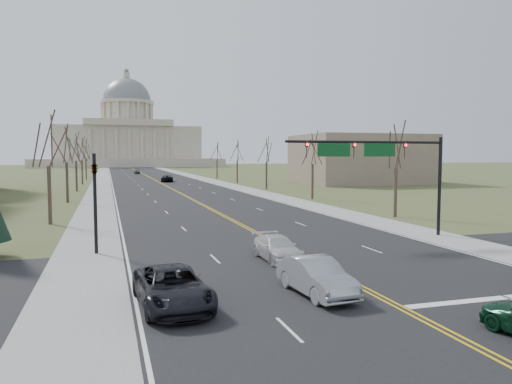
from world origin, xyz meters
TOP-DOWN VIEW (x-y plane):
  - ground at (0.00, 0.00)m, footprint 600.00×600.00m
  - road at (0.00, 110.00)m, footprint 20.00×380.00m
  - cross_road at (0.00, 6.00)m, footprint 120.00×14.00m
  - sidewalk_left at (-12.00, 110.00)m, footprint 4.00×380.00m
  - sidewalk_right at (12.00, 110.00)m, footprint 4.00×380.00m
  - center_line at (0.00, 110.00)m, footprint 0.42×380.00m
  - edge_line_left at (-9.80, 110.00)m, footprint 0.15×380.00m
  - edge_line_right at (9.80, 110.00)m, footprint 0.15×380.00m
  - stop_bar at (5.00, -1.00)m, footprint 9.50×0.50m
  - capitol at (0.00, 249.91)m, footprint 90.00×60.00m
  - signal_mast at (7.45, 13.50)m, footprint 12.12×0.44m
  - signal_left at (-11.50, 13.50)m, footprint 0.32×0.36m
  - tree_r_0 at (15.50, 24.00)m, footprint 3.74×3.74m
  - tree_l_0 at (-15.50, 28.00)m, footprint 3.96×3.96m
  - tree_r_1 at (15.50, 44.00)m, footprint 3.74×3.74m
  - tree_l_1 at (-15.50, 48.00)m, footprint 3.96×3.96m
  - tree_r_2 at (15.50, 64.00)m, footprint 3.74×3.74m
  - tree_l_2 at (-15.50, 68.00)m, footprint 3.96×3.96m
  - tree_r_3 at (15.50, 84.00)m, footprint 3.74×3.74m
  - tree_l_3 at (-15.50, 88.00)m, footprint 3.96×3.96m
  - tree_r_4 at (15.50, 104.00)m, footprint 3.74×3.74m
  - tree_l_4 at (-15.50, 108.00)m, footprint 3.96×3.96m
  - bldg_right_mass at (40.00, 76.00)m, footprint 25.00×20.00m
  - car_sb_inner_lead at (-2.41, 1.65)m, footprint 2.06×4.84m
  - car_sb_outer_lead at (-8.45, 1.69)m, footprint 2.91×5.66m
  - car_sb_inner_second at (-1.68, 8.75)m, footprint 1.98×4.66m
  - car_far_nb at (1.84, 92.45)m, footprint 3.25×5.88m
  - car_far_sb at (-1.87, 139.88)m, footprint 1.82×4.29m

SIDE VIEW (x-z plane):
  - ground at x=0.00m, z-range 0.00..0.00m
  - road at x=0.00m, z-range 0.00..0.01m
  - cross_road at x=0.00m, z-range 0.00..0.01m
  - sidewalk_left at x=-12.00m, z-range 0.00..0.03m
  - sidewalk_right at x=12.00m, z-range 0.00..0.03m
  - center_line at x=0.00m, z-range 0.01..0.02m
  - edge_line_left at x=-9.80m, z-range 0.01..0.02m
  - edge_line_right at x=9.80m, z-range 0.01..0.02m
  - stop_bar at x=5.00m, z-range 0.01..0.02m
  - car_sb_inner_second at x=-1.68m, z-range 0.01..1.35m
  - car_far_sb at x=-1.87m, z-range 0.01..1.46m
  - car_sb_outer_lead at x=-8.45m, z-range 0.01..1.54m
  - car_sb_inner_lead at x=-2.41m, z-range 0.01..1.56m
  - car_far_nb at x=1.84m, z-range 0.01..1.57m
  - signal_left at x=-11.50m, z-range 0.71..6.71m
  - bldg_right_mass at x=40.00m, z-range 0.00..10.00m
  - signal_mast at x=7.45m, z-range 2.16..9.36m
  - tree_r_0 at x=15.50m, z-range 2.30..10.80m
  - tree_r_1 at x=15.50m, z-range 2.30..10.80m
  - tree_r_2 at x=15.50m, z-range 2.30..10.80m
  - tree_r_3 at x=15.50m, z-range 2.30..10.80m
  - tree_r_4 at x=15.50m, z-range 2.30..10.80m
  - tree_l_0 at x=-15.50m, z-range 2.44..11.44m
  - tree_l_1 at x=-15.50m, z-range 2.44..11.44m
  - tree_l_2 at x=-15.50m, z-range 2.44..11.44m
  - tree_l_3 at x=-15.50m, z-range 2.44..11.44m
  - tree_l_4 at x=-15.50m, z-range 2.44..11.44m
  - capitol at x=0.00m, z-range -10.80..39.20m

